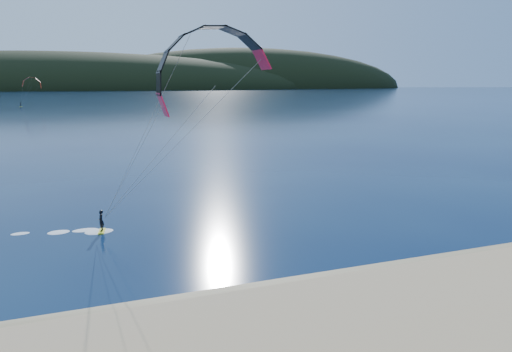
# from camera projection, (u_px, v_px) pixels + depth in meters

# --- Properties ---
(ground) EXTENTS (1800.00, 1800.00, 0.00)m
(ground) POSITION_uv_depth(u_px,v_px,m) (297.00, 341.00, 18.79)
(ground) COLOR #071739
(ground) RESTS_ON ground
(wet_sand) EXTENTS (220.00, 2.50, 0.10)m
(wet_sand) POSITION_uv_depth(u_px,v_px,m) (260.00, 294.00, 22.93)
(wet_sand) COLOR #968057
(wet_sand) RESTS_ON ground
(headland) EXTENTS (1200.00, 310.00, 140.00)m
(headland) POSITION_uv_depth(u_px,v_px,m) (100.00, 89.00, 706.61)
(headland) COLOR black
(headland) RESTS_ON ground
(kitesurfer_near) EXTENTS (22.22, 7.76, 14.26)m
(kitesurfer_near) POSITION_uv_depth(u_px,v_px,m) (208.00, 92.00, 28.50)
(kitesurfer_near) COLOR yellow
(kitesurfer_near) RESTS_ON ground
(kitesurfer_far) EXTENTS (10.23, 5.70, 11.33)m
(kitesurfer_far) POSITION_uv_depth(u_px,v_px,m) (32.00, 86.00, 196.19)
(kitesurfer_far) COLOR yellow
(kitesurfer_far) RESTS_ON ground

